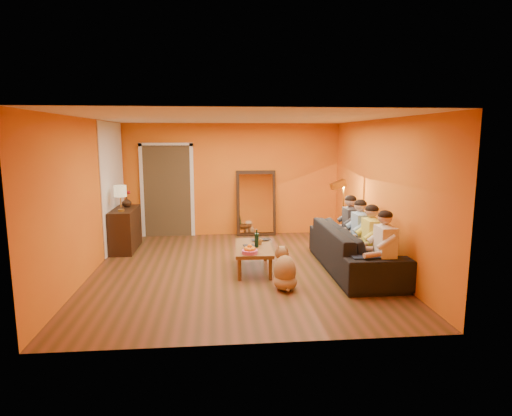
{
  "coord_description": "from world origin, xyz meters",
  "views": [
    {
      "loc": [
        -0.37,
        -7.22,
        2.3
      ],
      "look_at": [
        0.35,
        0.5,
        1.0
      ],
      "focal_mm": 30.0,
      "sensor_mm": 36.0,
      "label": 1
    }
  ],
  "objects": [
    {
      "name": "mirror_glass",
      "position": [
        0.55,
        2.59,
        0.76
      ],
      "size": [
        0.78,
        0.21,
        1.35
      ],
      "primitive_type": "cube",
      "rotation": [
        -0.14,
        0.0,
        0.0
      ],
      "color": "white",
      "rests_on": "mirror_frame"
    },
    {
      "name": "book_lower",
      "position": [
        0.07,
        -0.26,
        0.43
      ],
      "size": [
        0.21,
        0.27,
        0.02
      ],
      "primitive_type": "imported",
      "rotation": [
        0.0,
        0.0,
        -0.14
      ],
      "color": "black",
      "rests_on": "coffee_table"
    },
    {
      "name": "room_shell",
      "position": [
        0.0,
        0.37,
        1.3
      ],
      "size": [
        5.0,
        5.5,
        2.6
      ],
      "color": "brown",
      "rests_on": "ground"
    },
    {
      "name": "person_mid_right",
      "position": [
        2.13,
        -0.12,
        0.61
      ],
      "size": [
        0.7,
        0.44,
        1.22
      ],
      "primitive_type": null,
      "color": "#89AFD4",
      "rests_on": "sofa"
    },
    {
      "name": "book_mid",
      "position": [
        0.08,
        -0.25,
        0.45
      ],
      "size": [
        0.19,
        0.25,
        0.02
      ],
      "primitive_type": "imported",
      "rotation": [
        0.0,
        0.0,
        0.04
      ],
      "color": "maroon",
      "rests_on": "book_lower"
    },
    {
      "name": "table_lamp",
      "position": [
        -2.24,
        1.25,
        1.1
      ],
      "size": [
        0.24,
        0.24,
        0.51
      ],
      "primitive_type": null,
      "color": "beige",
      "rests_on": "sideboard"
    },
    {
      "name": "person_far_left",
      "position": [
        2.13,
        -1.22,
        0.61
      ],
      "size": [
        0.7,
        0.44,
        1.22
      ],
      "primitive_type": null,
      "color": "silver",
      "rests_on": "sofa"
    },
    {
      "name": "door_header",
      "position": [
        -1.5,
        2.71,
        2.12
      ],
      "size": [
        1.22,
        0.06,
        0.08
      ],
      "primitive_type": "cube",
      "color": "white",
      "rests_on": "wall_back"
    },
    {
      "name": "tumbler",
      "position": [
        0.37,
        0.06,
        0.47
      ],
      "size": [
        0.13,
        0.13,
        0.09
      ],
      "primitive_type": "imported",
      "rotation": [
        0.0,
        0.0,
        0.31
      ],
      "color": "#B27F3F",
      "rests_on": "coffee_table"
    },
    {
      "name": "wine_bottle",
      "position": [
        0.3,
        -0.11,
        0.58
      ],
      "size": [
        0.07,
        0.07,
        0.31
      ],
      "primitive_type": "cylinder",
      "color": "black",
      "rests_on": "coffee_table"
    },
    {
      "name": "laptop",
      "position": [
        0.43,
        0.29,
        0.43
      ],
      "size": [
        0.39,
        0.29,
        0.03
      ],
      "primitive_type": "imported",
      "rotation": [
        0.0,
        0.0,
        0.18
      ],
      "color": "black",
      "rests_on": "coffee_table"
    },
    {
      "name": "door_jamb_right",
      "position": [
        -0.93,
        2.71,
        1.05
      ],
      "size": [
        0.08,
        0.06,
        2.2
      ],
      "primitive_type": "cube",
      "color": "white",
      "rests_on": "wall_back"
    },
    {
      "name": "coffee_table",
      "position": [
        0.25,
        -0.06,
        0.21
      ],
      "size": [
        0.67,
        1.25,
        0.42
      ],
      "primitive_type": null,
      "rotation": [
        0.0,
        0.0,
        -0.04
      ],
      "color": "brown",
      "rests_on": "floor"
    },
    {
      "name": "sideboard",
      "position": [
        -2.24,
        1.55,
        0.42
      ],
      "size": [
        0.44,
        1.18,
        0.85
      ],
      "primitive_type": "cube",
      "color": "black",
      "rests_on": "floor"
    },
    {
      "name": "fruit_bowl",
      "position": [
        0.15,
        -0.51,
        0.5
      ],
      "size": [
        0.26,
        0.26,
        0.16
      ],
      "primitive_type": null,
      "color": "#DC4D86",
      "rests_on": "coffee_table"
    },
    {
      "name": "dog",
      "position": [
        0.65,
        -1.02,
        0.33
      ],
      "size": [
        0.55,
        0.66,
        0.66
      ],
      "primitive_type": null,
      "rotation": [
        0.0,
        0.0,
        -0.39
      ],
      "color": "#9E6F47",
      "rests_on": "floor"
    },
    {
      "name": "vase",
      "position": [
        -2.24,
        1.8,
        0.95
      ],
      "size": [
        0.2,
        0.2,
        0.2
      ],
      "primitive_type": "imported",
      "color": "black",
      "rests_on": "sideboard"
    },
    {
      "name": "doorway_recess",
      "position": [
        -1.5,
        2.83,
        1.05
      ],
      "size": [
        1.06,
        0.3,
        2.1
      ],
      "primitive_type": "cube",
      "color": "#3F2D19",
      "rests_on": "floor"
    },
    {
      "name": "person_far_right",
      "position": [
        2.13,
        0.43,
        0.61
      ],
      "size": [
        0.7,
        0.44,
        1.22
      ],
      "primitive_type": null,
      "color": "#302F34",
      "rests_on": "sofa"
    },
    {
      "name": "white_accent",
      "position": [
        -2.48,
        1.75,
        1.3
      ],
      "size": [
        0.02,
        1.9,
        2.58
      ],
      "primitive_type": "cube",
      "color": "white",
      "rests_on": "wall_left"
    },
    {
      "name": "floor_lamp",
      "position": [
        2.1,
        0.83,
        0.72
      ],
      "size": [
        0.32,
        0.26,
        1.44
      ],
      "primitive_type": null,
      "rotation": [
        0.0,
        0.0,
        0.08
      ],
      "color": "gold",
      "rests_on": "floor"
    },
    {
      "name": "flowers",
      "position": [
        -2.24,
        1.8,
        1.17
      ],
      "size": [
        0.17,
        0.17,
        0.39
      ],
      "primitive_type": null,
      "color": "maroon",
      "rests_on": "vase"
    },
    {
      "name": "book_upper",
      "position": [
        0.07,
        -0.27,
        0.47
      ],
      "size": [
        0.21,
        0.27,
        0.02
      ],
      "primitive_type": "imported",
      "rotation": [
        0.0,
        0.0,
        0.1
      ],
      "color": "black",
      "rests_on": "book_mid"
    },
    {
      "name": "sofa",
      "position": [
        2.0,
        -0.22,
        0.38
      ],
      "size": [
        2.6,
        1.02,
        0.76
      ],
      "primitive_type": "imported",
      "rotation": [
        0.0,
        0.0,
        1.57
      ],
      "color": "black",
      "rests_on": "floor"
    },
    {
      "name": "mirror_frame",
      "position": [
        0.55,
        2.63,
        0.76
      ],
      "size": [
        0.92,
        0.27,
        1.51
      ],
      "primitive_type": "cube",
      "rotation": [
        -0.14,
        0.0,
        0.0
      ],
      "color": "black",
      "rests_on": "floor"
    },
    {
      "name": "person_mid_left",
      "position": [
        2.13,
        -0.67,
        0.61
      ],
      "size": [
        0.7,
        0.44,
        1.22
      ],
      "primitive_type": null,
      "color": "#E7E04D",
      "rests_on": "sofa"
    },
    {
      "name": "door_jamb_left",
      "position": [
        -2.07,
        2.71,
        1.05
      ],
      "size": [
        0.08,
        0.06,
        2.2
      ],
      "primitive_type": "cube",
      "color": "white",
      "rests_on": "wall_back"
    }
  ]
}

